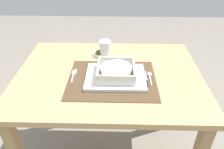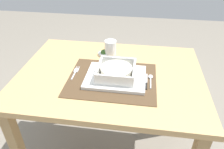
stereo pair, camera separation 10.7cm
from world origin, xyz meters
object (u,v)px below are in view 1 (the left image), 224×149
at_px(dining_table, 109,89).
at_px(drinking_glass, 105,49).
at_px(butter_knife, 146,80).
at_px(spoon, 150,75).
at_px(condiment_saucer, 99,54).
at_px(fork, 74,74).
at_px(porridge_bowl, 116,71).
at_px(bread_knife, 141,78).

bearing_deg(dining_table, drinking_glass, 98.01).
xyz_separation_m(dining_table, butter_knife, (0.19, -0.06, 0.11)).
xyz_separation_m(spoon, condiment_saucer, (-0.28, 0.22, 0.00)).
distance_m(dining_table, butter_knife, 0.23).
bearing_deg(fork, butter_knife, -6.66).
relative_size(porridge_bowl, drinking_glass, 2.06).
bearing_deg(drinking_glass, dining_table, -81.99).
xyz_separation_m(fork, butter_knife, (0.37, -0.04, 0.00)).
xyz_separation_m(dining_table, fork, (-0.18, -0.02, 0.11)).
bearing_deg(dining_table, porridge_bowl, -49.65).
relative_size(dining_table, fork, 7.63).
bearing_deg(butter_knife, dining_table, 161.42).
xyz_separation_m(fork, spoon, (0.39, -0.00, 0.00)).
bearing_deg(condiment_saucer, bread_knife, -46.44).
bearing_deg(condiment_saucer, drinking_glass, 10.18).
relative_size(porridge_bowl, bread_knife, 1.40).
distance_m(dining_table, porridge_bowl, 0.16).
relative_size(fork, spoon, 1.12).
relative_size(dining_table, spoon, 8.53).
distance_m(spoon, condiment_saucer, 0.35).
bearing_deg(porridge_bowl, condiment_saucer, 113.87).
bearing_deg(fork, bread_knife, -4.64).
bearing_deg(drinking_glass, porridge_bowl, -74.76).
bearing_deg(drinking_glass, spoon, -43.61).
height_order(bread_knife, condiment_saucer, condiment_saucer).
bearing_deg(butter_knife, drinking_glass, 129.69).
height_order(fork, spoon, spoon).
height_order(fork, drinking_glass, drinking_glass).
xyz_separation_m(dining_table, porridge_bowl, (0.04, -0.05, 0.15)).
height_order(dining_table, fork, fork).
height_order(dining_table, condiment_saucer, condiment_saucer).
relative_size(dining_table, drinking_glass, 10.75).
xyz_separation_m(spoon, bread_knife, (-0.05, -0.02, -0.00)).
bearing_deg(drinking_glass, butter_knife, -50.88).
height_order(dining_table, drinking_glass, drinking_glass).
distance_m(dining_table, fork, 0.21).
bearing_deg(condiment_saucer, butter_knife, -45.43).
bearing_deg(butter_knife, condiment_saucer, 135.13).
relative_size(butter_knife, bread_knife, 0.99).
relative_size(dining_table, condiment_saucer, 13.89).
distance_m(dining_table, bread_knife, 0.20).
relative_size(drinking_glass, condiment_saucer, 1.29).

